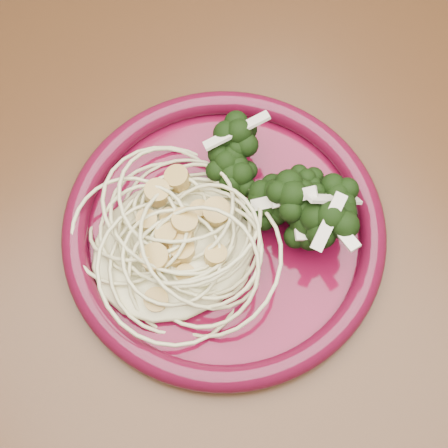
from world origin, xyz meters
name	(u,v)px	position (x,y,z in m)	size (l,w,h in m)	color
dining_table	(128,293)	(0.00, 0.00, 0.65)	(1.20, 0.80, 0.75)	#472814
dinner_plate	(224,229)	(0.09, -0.04, 0.76)	(0.33, 0.33, 0.02)	#53071D
spaghetti_pile	(174,242)	(0.05, -0.03, 0.77)	(0.14, 0.13, 0.03)	#CBC68D
scallop_cluster	(170,224)	(0.05, -0.03, 0.81)	(0.12, 0.12, 0.04)	tan
broccoli_pile	(285,196)	(0.15, -0.05, 0.78)	(0.08, 0.14, 0.05)	black
onion_garnish	(288,179)	(0.15, -0.05, 0.81)	(0.06, 0.09, 0.05)	beige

